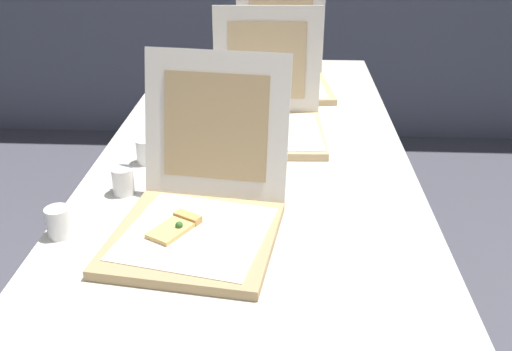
{
  "coord_description": "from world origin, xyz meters",
  "views": [
    {
      "loc": [
        0.08,
        -0.76,
        1.41
      ],
      "look_at": [
        0.02,
        0.45,
        0.8
      ],
      "focal_mm": 40.0,
      "sensor_mm": 36.0,
      "label": 1
    }
  ],
  "objects_px": {
    "pizza_box_back": "(283,75)",
    "cup_white_near_center": "(123,181)",
    "pizza_box_middle": "(267,117)",
    "cup_white_mid": "(146,152)",
    "pizza_box_front": "(199,211)",
    "cup_white_far": "(189,112)",
    "cup_white_near_left": "(59,222)",
    "table": "(252,183)"
  },
  "relations": [
    {
      "from": "pizza_box_middle",
      "to": "cup_white_mid",
      "type": "relative_size",
      "value": 5.37
    },
    {
      "from": "pizza_box_back",
      "to": "cup_white_near_left",
      "type": "distance_m",
      "value": 1.16
    },
    {
      "from": "pizza_box_middle",
      "to": "cup_white_far",
      "type": "xyz_separation_m",
      "value": [
        -0.25,
        0.08,
        -0.02
      ]
    },
    {
      "from": "cup_white_near_left",
      "to": "cup_white_mid",
      "type": "bearing_deg",
      "value": 74.77
    },
    {
      "from": "pizza_box_front",
      "to": "table",
      "type": "bearing_deg",
      "value": 81.67
    },
    {
      "from": "pizza_box_middle",
      "to": "cup_white_near_center",
      "type": "xyz_separation_m",
      "value": [
        -0.34,
        -0.41,
        -0.02
      ]
    },
    {
      "from": "table",
      "to": "cup_white_far",
      "type": "xyz_separation_m",
      "value": [
        -0.22,
        0.33,
        0.08
      ]
    },
    {
      "from": "cup_white_mid",
      "to": "cup_white_near_center",
      "type": "height_order",
      "value": "same"
    },
    {
      "from": "cup_white_near_left",
      "to": "table",
      "type": "bearing_deg",
      "value": 42.72
    },
    {
      "from": "cup_white_mid",
      "to": "cup_white_far",
      "type": "relative_size",
      "value": 1.0
    },
    {
      "from": "pizza_box_back",
      "to": "table",
      "type": "bearing_deg",
      "value": -102.71
    },
    {
      "from": "cup_white_mid",
      "to": "cup_white_far",
      "type": "distance_m",
      "value": 0.32
    },
    {
      "from": "pizza_box_front",
      "to": "cup_white_near_left",
      "type": "xyz_separation_m",
      "value": [
        -0.3,
        -0.03,
        -0.02
      ]
    },
    {
      "from": "pizza_box_middle",
      "to": "cup_white_near_left",
      "type": "relative_size",
      "value": 5.37
    },
    {
      "from": "pizza_box_middle",
      "to": "cup_white_mid",
      "type": "xyz_separation_m",
      "value": [
        -0.32,
        -0.23,
        -0.02
      ]
    },
    {
      "from": "pizza_box_back",
      "to": "cup_white_far",
      "type": "relative_size",
      "value": 5.56
    },
    {
      "from": "pizza_box_back",
      "to": "pizza_box_middle",
      "type": "bearing_deg",
      "value": -102.01
    },
    {
      "from": "table",
      "to": "cup_white_near_center",
      "type": "xyz_separation_m",
      "value": [
        -0.3,
        -0.16,
        0.08
      ]
    },
    {
      "from": "pizza_box_front",
      "to": "cup_white_far",
      "type": "height_order",
      "value": "pizza_box_front"
    },
    {
      "from": "table",
      "to": "pizza_box_back",
      "type": "distance_m",
      "value": 0.71
    },
    {
      "from": "table",
      "to": "cup_white_mid",
      "type": "distance_m",
      "value": 0.3
    },
    {
      "from": "pizza_box_middle",
      "to": "cup_white_near_center",
      "type": "bearing_deg",
      "value": -131.63
    },
    {
      "from": "table",
      "to": "cup_white_mid",
      "type": "relative_size",
      "value": 33.15
    },
    {
      "from": "cup_white_mid",
      "to": "cup_white_near_center",
      "type": "xyz_separation_m",
      "value": [
        -0.02,
        -0.18,
        0.0
      ]
    },
    {
      "from": "table",
      "to": "pizza_box_front",
      "type": "relative_size",
      "value": 4.93
    },
    {
      "from": "pizza_box_middle",
      "to": "cup_white_near_center",
      "type": "height_order",
      "value": "pizza_box_middle"
    },
    {
      "from": "pizza_box_middle",
      "to": "pizza_box_back",
      "type": "relative_size",
      "value": 0.97
    },
    {
      "from": "table",
      "to": "pizza_box_front",
      "type": "bearing_deg",
      "value": -106.19
    },
    {
      "from": "pizza_box_middle",
      "to": "cup_white_near_left",
      "type": "distance_m",
      "value": 0.74
    },
    {
      "from": "pizza_box_front",
      "to": "cup_white_near_center",
      "type": "bearing_deg",
      "value": 149.87
    },
    {
      "from": "pizza_box_front",
      "to": "cup_white_far",
      "type": "distance_m",
      "value": 0.67
    },
    {
      "from": "table",
      "to": "cup_white_near_left",
      "type": "bearing_deg",
      "value": -137.28
    },
    {
      "from": "table",
      "to": "cup_white_near_center",
      "type": "bearing_deg",
      "value": -151.87
    },
    {
      "from": "cup_white_mid",
      "to": "cup_white_near_center",
      "type": "relative_size",
      "value": 1.0
    },
    {
      "from": "pizza_box_front",
      "to": "cup_white_mid",
      "type": "height_order",
      "value": "pizza_box_front"
    },
    {
      "from": "pizza_box_back",
      "to": "cup_white_near_left",
      "type": "xyz_separation_m",
      "value": [
        -0.47,
        -1.06,
        -0.02
      ]
    },
    {
      "from": "pizza_box_front",
      "to": "cup_white_far",
      "type": "bearing_deg",
      "value": 108.76
    },
    {
      "from": "table",
      "to": "cup_white_far",
      "type": "relative_size",
      "value": 33.15
    },
    {
      "from": "table",
      "to": "pizza_box_front",
      "type": "xyz_separation_m",
      "value": [
        -0.09,
        -0.33,
        0.1
      ]
    },
    {
      "from": "pizza_box_middle",
      "to": "pizza_box_front",
      "type": "bearing_deg",
      "value": -104.88
    },
    {
      "from": "cup_white_far",
      "to": "cup_white_near_left",
      "type": "bearing_deg",
      "value": -103.74
    },
    {
      "from": "pizza_box_back",
      "to": "cup_white_near_center",
      "type": "bearing_deg",
      "value": -120.34
    }
  ]
}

